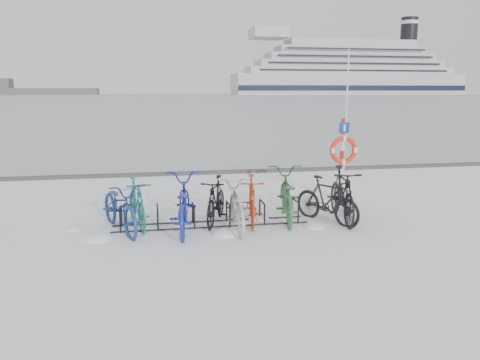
% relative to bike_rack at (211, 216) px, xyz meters
% --- Properties ---
extents(ground, '(900.00, 900.00, 0.00)m').
position_rel_bike_rack_xyz_m(ground, '(0.00, 0.00, -0.18)').
color(ground, white).
rests_on(ground, ground).
extents(ice_sheet, '(400.00, 298.00, 0.02)m').
position_rel_bike_rack_xyz_m(ice_sheet, '(0.00, 155.00, -0.17)').
color(ice_sheet, '#9FACB3').
rests_on(ice_sheet, ground).
extents(quay_edge, '(400.00, 0.25, 0.10)m').
position_rel_bike_rack_xyz_m(quay_edge, '(0.00, 5.90, -0.13)').
color(quay_edge, '#3F3F42').
rests_on(quay_edge, ground).
extents(bike_rack, '(4.00, 0.48, 0.46)m').
position_rel_bike_rack_xyz_m(bike_rack, '(0.00, 0.00, 0.00)').
color(bike_rack, black).
rests_on(bike_rack, ground).
extents(lifebuoy_station, '(0.72, 0.22, 3.72)m').
position_rel_bike_rack_xyz_m(lifebuoy_station, '(3.57, 1.74, 1.07)').
color(lifebuoy_station, red).
rests_on(lifebuoy_station, ground).
extents(cruise_ferry, '(124.12, 23.44, 40.78)m').
position_rel_bike_rack_xyz_m(cruise_ferry, '(101.94, 232.02, 10.93)').
color(cruise_ferry, silver).
rests_on(cruise_ferry, ground).
extents(bike_0, '(1.35, 2.10, 1.04)m').
position_rel_bike_rack_xyz_m(bike_0, '(-1.80, -0.03, 0.34)').
color(bike_0, navy).
rests_on(bike_0, ground).
extents(bike_1, '(0.82, 1.77, 1.03)m').
position_rel_bike_rack_xyz_m(bike_1, '(-1.49, 0.21, 0.33)').
color(bike_1, '#1E7071').
rests_on(bike_1, ground).
extents(bike_2, '(0.93, 2.19, 1.12)m').
position_rel_bike_rack_xyz_m(bike_2, '(-0.59, -0.20, 0.38)').
color(bike_2, '#1A249B').
rests_on(bike_2, ground).
extents(bike_3, '(0.99, 1.72, 1.00)m').
position_rel_bike_rack_xyz_m(bike_3, '(0.13, 0.19, 0.32)').
color(bike_3, black).
rests_on(bike_3, ground).
extents(bike_4, '(0.73, 1.88, 0.97)m').
position_rel_bike_rack_xyz_m(bike_4, '(0.47, -0.34, 0.31)').
color(bike_4, '#B3B6BC').
rests_on(bike_4, ground).
extents(bike_5, '(0.75, 1.74, 1.01)m').
position_rel_bike_rack_xyz_m(bike_5, '(0.87, 0.05, 0.33)').
color(bike_5, '#B93212').
rests_on(bike_5, ground).
extents(bike_6, '(1.15, 2.24, 1.12)m').
position_rel_bike_rack_xyz_m(bike_6, '(1.65, 0.18, 0.38)').
color(bike_6, '#316537').
rests_on(bike_6, ground).
extents(bike_7, '(1.25, 1.67, 1.00)m').
position_rel_bike_rack_xyz_m(bike_7, '(2.43, -0.20, 0.32)').
color(bike_7, black).
rests_on(bike_7, ground).
extents(bike_8, '(0.84, 2.01, 1.17)m').
position_rel_bike_rack_xyz_m(bike_8, '(2.79, -0.12, 0.41)').
color(bike_8, black).
rests_on(bike_8, ground).
extents(snow_drifts, '(5.21, 1.53, 0.20)m').
position_rel_bike_rack_xyz_m(snow_drifts, '(-0.25, -0.34, -0.18)').
color(snow_drifts, white).
rests_on(snow_drifts, ground).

